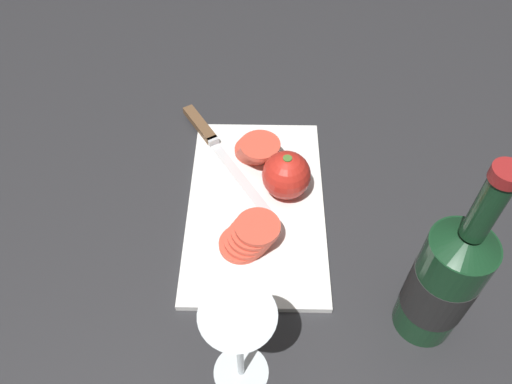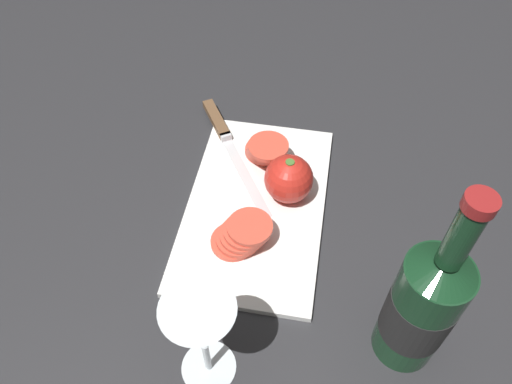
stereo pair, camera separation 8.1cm
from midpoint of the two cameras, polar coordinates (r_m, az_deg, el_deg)
ground_plane at (r=0.81m, az=-4.53°, el=-5.86°), size 3.00×3.00×0.00m
cutting_board at (r=0.84m, az=-2.76°, el=-1.70°), size 0.38×0.23×0.01m
wine_bottle at (r=0.67m, az=17.39°, el=-10.01°), size 0.08×0.08×0.33m
wine_glass at (r=0.60m, az=-6.01°, el=-16.30°), size 0.09×0.09×0.18m
whole_tomato at (r=0.82m, az=0.67°, el=1.77°), size 0.08×0.08×0.08m
knife at (r=0.95m, az=-8.00°, el=6.35°), size 0.27×0.18×0.01m
tomato_slice_stack_near at (r=0.77m, az=-3.70°, el=-5.20°), size 0.08×0.09×0.04m
tomato_slice_stack_far at (r=0.89m, az=-2.52°, el=4.91°), size 0.10×0.08×0.05m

